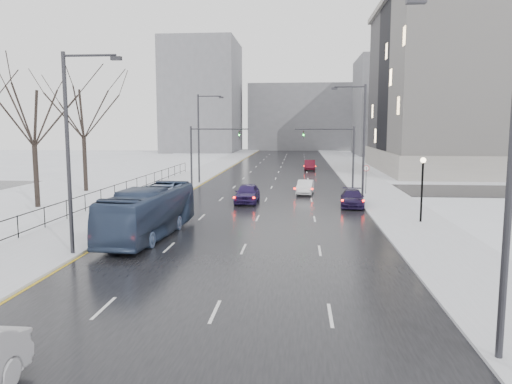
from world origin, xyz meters
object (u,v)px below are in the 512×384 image
(streetlight_r_near, at_px, (503,159))
(streetlight_r_mid, at_px, (361,136))
(streetlight_l_near, at_px, (72,144))
(sedan_right_near, at_px, (305,187))
(tree_park_d, at_px, (38,208))
(tree_park_e, at_px, (86,192))
(streetlight_l_far, at_px, (201,134))
(no_uturn_sign, at_px, (366,171))
(lamppost_r_mid, at_px, (422,180))
(bus, at_px, (149,212))
(mast_signal_left, at_px, (201,149))
(mast_signal_right, at_px, (343,150))
(sedan_right_distant, at_px, (310,165))
(sedan_center_near, at_px, (247,193))
(sedan_right_far, at_px, (352,198))

(streetlight_r_near, height_order, streetlight_r_mid, same)
(streetlight_l_near, relative_size, sedan_right_near, 2.45)
(tree_park_d, bearing_deg, tree_park_e, 92.29)
(streetlight_l_far, bearing_deg, no_uturn_sign, -24.73)
(tree_park_e, xyz_separation_m, streetlight_l_near, (10.03, -24.00, 5.62))
(streetlight_r_near, bearing_deg, sedan_right_near, 97.82)
(lamppost_r_mid, height_order, sedan_right_near, lamppost_r_mid)
(no_uturn_sign, height_order, bus, bus)
(mast_signal_left, bearing_deg, mast_signal_right, 0.00)
(sedan_right_distant, bearing_deg, lamppost_r_mid, -79.01)
(streetlight_r_near, relative_size, sedan_right_near, 2.45)
(lamppost_r_mid, height_order, sedan_center_near, lamppost_r_mid)
(tree_park_e, distance_m, streetlight_l_near, 26.61)
(streetlight_r_near, bearing_deg, sedan_right_distant, 93.45)
(streetlight_l_near, relative_size, sedan_right_far, 2.20)
(tree_park_e, bearing_deg, lamppost_r_mid, -25.62)
(bus, bearing_deg, streetlight_l_near, -113.56)
(mast_signal_right, relative_size, sedan_right_distant, 1.44)
(tree_park_e, xyz_separation_m, sedan_right_near, (21.70, -0.03, 0.71))
(tree_park_e, relative_size, sedan_center_near, 2.86)
(mast_signal_right, relative_size, no_uturn_sign, 2.41)
(bus, bearing_deg, streetlight_r_near, -42.40)
(tree_park_e, xyz_separation_m, sedan_right_far, (25.40, -7.13, 0.70))
(streetlight_r_mid, xyz_separation_m, no_uturn_sign, (1.03, 4.00, -3.32))
(lamppost_r_mid, xyz_separation_m, sedan_right_near, (-7.50, 13.97, -2.23))
(no_uturn_sign, bearing_deg, streetlight_l_near, -125.89)
(streetlight_l_near, height_order, bus, streetlight_l_near)
(mast_signal_right, bearing_deg, sedan_right_near, -133.50)
(streetlight_r_near, distance_m, lamppost_r_mid, 20.38)
(mast_signal_left, xyz_separation_m, sedan_right_near, (10.83, -4.03, -3.39))
(streetlight_l_far, distance_m, no_uturn_sign, 19.41)
(mast_signal_left, xyz_separation_m, sedan_right_far, (14.53, -11.13, -3.41))
(lamppost_r_mid, height_order, bus, lamppost_r_mid)
(sedan_right_near, height_order, sedan_right_distant, sedan_right_distant)
(streetlight_l_near, xyz_separation_m, lamppost_r_mid, (19.17, 10.00, -2.67))
(sedan_right_far, distance_m, sedan_right_distant, 34.12)
(no_uturn_sign, bearing_deg, sedan_right_near, -179.66)
(no_uturn_sign, bearing_deg, mast_signal_right, 115.11)
(mast_signal_right, bearing_deg, sedan_right_distant, 97.04)
(tree_park_e, relative_size, streetlight_r_mid, 1.35)
(sedan_right_distant, bearing_deg, streetlight_l_far, -121.91)
(no_uturn_sign, relative_size, sedan_right_near, 0.66)
(sedan_right_far, relative_size, sedan_right_distant, 1.01)
(sedan_center_near, xyz_separation_m, sedan_right_distant, (5.98, 32.71, -0.06))
(lamppost_r_mid, relative_size, no_uturn_sign, 1.59)
(streetlight_r_mid, height_order, sedan_right_near, streetlight_r_mid)
(tree_park_e, height_order, streetlight_r_near, streetlight_r_near)
(streetlight_l_near, height_order, mast_signal_right, streetlight_l_near)
(tree_park_e, xyz_separation_m, mast_signal_left, (10.87, 4.00, 4.11))
(streetlight_l_far, xyz_separation_m, sedan_center_near, (6.69, -13.84, -4.77))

